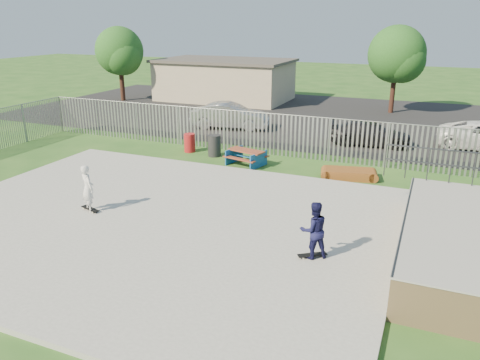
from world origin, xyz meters
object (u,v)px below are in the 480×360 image
at_px(car_silver, 230,116).
at_px(tree_mid, 397,54).
at_px(picnic_table, 246,157).
at_px(funbox, 349,174).
at_px(tree_left, 119,51).
at_px(skater_white, 88,188).
at_px(trash_bin_red, 190,143).
at_px(trash_bin_grey, 214,146).
at_px(skater_navy, 314,230).
at_px(car_dark, 371,134).

height_order(car_silver, tree_mid, tree_mid).
relative_size(picnic_table, car_silver, 0.42).
height_order(funbox, tree_left, tree_left).
relative_size(funbox, skater_white, 1.30).
distance_m(car_silver, tree_mid, 12.63).
height_order(trash_bin_red, car_silver, car_silver).
bearing_deg(picnic_table, trash_bin_grey, 173.00).
relative_size(trash_bin_red, skater_navy, 0.57).
xyz_separation_m(picnic_table, tree_left, (-15.76, 12.46, 3.50)).
bearing_deg(car_silver, picnic_table, -161.88).
xyz_separation_m(trash_bin_grey, skater_navy, (6.92, -8.28, 0.43)).
bearing_deg(tree_mid, trash_bin_grey, -114.18).
height_order(car_silver, car_dark, car_silver).
bearing_deg(tree_left, funbox, -31.68).
bearing_deg(picnic_table, funbox, 12.70).
relative_size(trash_bin_grey, tree_left, 0.18).
bearing_deg(car_silver, car_dark, -107.09).
distance_m(car_silver, car_dark, 8.32).
bearing_deg(car_silver, skater_navy, -159.79).
bearing_deg(picnic_table, tree_left, 155.72).
relative_size(funbox, trash_bin_red, 2.28).
xyz_separation_m(funbox, tree_left, (-20.36, 12.56, 3.66)).
bearing_deg(trash_bin_grey, trash_bin_red, 171.70).
bearing_deg(tree_left, tree_mid, 8.20).
bearing_deg(trash_bin_grey, car_dark, 36.79).
bearing_deg(skater_white, car_dark, -91.25).
xyz_separation_m(trash_bin_red, skater_navy, (8.37, -8.49, 0.49)).
distance_m(car_silver, tree_left, 13.85).
bearing_deg(tree_left, car_silver, -26.45).
height_order(picnic_table, skater_navy, skater_navy).
distance_m(trash_bin_red, tree_left, 17.23).
relative_size(funbox, tree_left, 0.36).
bearing_deg(skater_navy, trash_bin_grey, -85.20).
distance_m(trash_bin_grey, car_silver, 5.96).
height_order(trash_bin_grey, skater_navy, skater_navy).
distance_m(picnic_table, car_silver, 7.42).
height_order(trash_bin_grey, car_dark, car_dark).
height_order(tree_left, skater_navy, tree_left).
bearing_deg(skater_navy, tree_mid, -124.24).
height_order(car_silver, skater_navy, skater_navy).
xyz_separation_m(funbox, trash_bin_red, (-7.98, 1.06, 0.26)).
bearing_deg(funbox, car_silver, 129.00).
bearing_deg(funbox, picnic_table, 166.04).
relative_size(car_silver, car_dark, 1.10).
xyz_separation_m(car_silver, car_dark, (8.28, -0.80, -0.15)).
bearing_deg(funbox, skater_white, -148.01).
distance_m(car_dark, skater_white, 14.81).
height_order(funbox, trash_bin_red, trash_bin_red).
distance_m(picnic_table, skater_white, 7.76).
xyz_separation_m(funbox, car_silver, (-8.27, 6.55, 0.59)).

